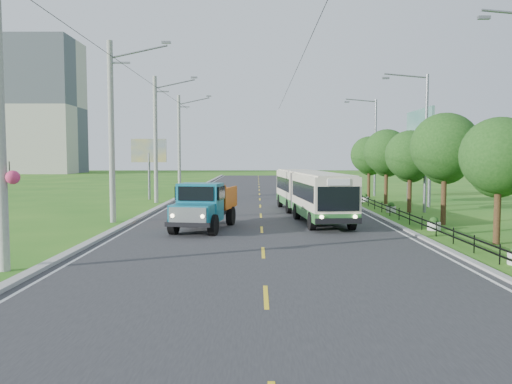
{
  "coord_description": "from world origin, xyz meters",
  "views": [
    {
      "loc": [
        -0.23,
        -18.71,
        3.63
      ],
      "look_at": [
        -0.29,
        6.09,
        1.9
      ],
      "focal_mm": 35.0,
      "sensor_mm": 36.0,
      "label": 1
    }
  ],
  "objects_px": {
    "planter_mid": "(391,208)",
    "bus": "(310,190)",
    "pole_nearest": "(2,116)",
    "tree_second": "(499,160)",
    "planter_near": "(434,224)",
    "pole_far": "(180,143)",
    "tree_fourth": "(410,158)",
    "tree_back": "(369,157)",
    "pole_near": "(112,131)",
    "billboard_right": "(419,135)",
    "pole_mid": "(156,139)",
    "tree_third": "(445,151)",
    "tree_fifth": "(387,154)",
    "streetlight_mid": "(424,138)",
    "dump_truck": "(205,203)",
    "billboard_left": "(149,154)",
    "planter_far": "(365,198)",
    "streetlight_far": "(374,144)"
  },
  "relations": [
    {
      "from": "planter_mid",
      "to": "tree_fifth",
      "type": "bearing_deg",
      "value": 78.44
    },
    {
      "from": "pole_mid",
      "to": "billboard_left",
      "type": "xyz_separation_m",
      "value": [
        -1.24,
        3.0,
        -1.23
      ]
    },
    {
      "from": "pole_far",
      "to": "dump_truck",
      "type": "relative_size",
      "value": 1.69
    },
    {
      "from": "pole_mid",
      "to": "bus",
      "type": "bearing_deg",
      "value": -39.96
    },
    {
      "from": "pole_far",
      "to": "bus",
      "type": "bearing_deg",
      "value": -62.31
    },
    {
      "from": "tree_third",
      "to": "billboard_right",
      "type": "xyz_separation_m",
      "value": [
        2.44,
        11.86,
        1.36
      ]
    },
    {
      "from": "pole_nearest",
      "to": "tree_second",
      "type": "bearing_deg",
      "value": 15.86
    },
    {
      "from": "pole_mid",
      "to": "streetlight_far",
      "type": "height_order",
      "value": "pole_mid"
    },
    {
      "from": "pole_far",
      "to": "tree_fourth",
      "type": "bearing_deg",
      "value": -46.15
    },
    {
      "from": "pole_nearest",
      "to": "planter_mid",
      "type": "relative_size",
      "value": 14.93
    },
    {
      "from": "pole_far",
      "to": "streetlight_far",
      "type": "xyz_separation_m",
      "value": [
        18.9,
        -5.0,
        -0.19
      ]
    },
    {
      "from": "streetlight_mid",
      "to": "tree_third",
      "type": "bearing_deg",
      "value": -97.64
    },
    {
      "from": "tree_third",
      "to": "tree_fourth",
      "type": "height_order",
      "value": "tree_third"
    },
    {
      "from": "tree_third",
      "to": "billboard_left",
      "type": "distance_m",
      "value": 25.02
    },
    {
      "from": "tree_back",
      "to": "planter_far",
      "type": "height_order",
      "value": "tree_back"
    },
    {
      "from": "pole_near",
      "to": "pole_far",
      "type": "relative_size",
      "value": 1.0
    },
    {
      "from": "streetlight_far",
      "to": "planter_mid",
      "type": "bearing_deg",
      "value": -98.3
    },
    {
      "from": "tree_third",
      "to": "planter_mid",
      "type": "xyz_separation_m",
      "value": [
        -1.26,
        5.86,
        -3.7
      ]
    },
    {
      "from": "planter_far",
      "to": "billboard_left",
      "type": "relative_size",
      "value": 0.13
    },
    {
      "from": "pole_near",
      "to": "streetlight_far",
      "type": "relative_size",
      "value": 1.1
    },
    {
      "from": "tree_second",
      "to": "planter_near",
      "type": "height_order",
      "value": "tree_second"
    },
    {
      "from": "tree_back",
      "to": "streetlight_mid",
      "type": "distance_m",
      "value": 12.23
    },
    {
      "from": "planter_far",
      "to": "dump_truck",
      "type": "height_order",
      "value": "dump_truck"
    },
    {
      "from": "pole_nearest",
      "to": "streetlight_mid",
      "type": "xyz_separation_m",
      "value": [
        18.88,
        17.0,
        -0.03
      ]
    },
    {
      "from": "pole_mid",
      "to": "tree_second",
      "type": "bearing_deg",
      "value": -46.15
    },
    {
      "from": "tree_second",
      "to": "tree_fourth",
      "type": "relative_size",
      "value": 0.98
    },
    {
      "from": "planter_mid",
      "to": "bus",
      "type": "height_order",
      "value": "bus"
    },
    {
      "from": "tree_back",
      "to": "pole_near",
      "type": "bearing_deg",
      "value": -136.59
    },
    {
      "from": "pole_near",
      "to": "planter_mid",
      "type": "distance_m",
      "value": 18.23
    },
    {
      "from": "planter_mid",
      "to": "billboard_left",
      "type": "height_order",
      "value": "billboard_left"
    },
    {
      "from": "tree_third",
      "to": "billboard_right",
      "type": "relative_size",
      "value": 0.82
    },
    {
      "from": "tree_second",
      "to": "planter_near",
      "type": "xyz_separation_m",
      "value": [
        -1.26,
        3.86,
        -3.23
      ]
    },
    {
      "from": "tree_third",
      "to": "bus",
      "type": "distance_m",
      "value": 8.05
    },
    {
      "from": "pole_nearest",
      "to": "tree_second",
      "type": "height_order",
      "value": "pole_nearest"
    },
    {
      "from": "planter_mid",
      "to": "dump_truck",
      "type": "relative_size",
      "value": 0.11
    },
    {
      "from": "pole_far",
      "to": "tree_fourth",
      "type": "xyz_separation_m",
      "value": [
        18.12,
        -18.86,
        -1.51
      ]
    },
    {
      "from": "pole_near",
      "to": "streetlight_mid",
      "type": "bearing_deg",
      "value": 14.81
    },
    {
      "from": "pole_mid",
      "to": "planter_mid",
      "type": "height_order",
      "value": "pole_mid"
    },
    {
      "from": "pole_far",
      "to": "tree_back",
      "type": "height_order",
      "value": "pole_far"
    },
    {
      "from": "planter_mid",
      "to": "pole_mid",
      "type": "bearing_deg",
      "value": 157.46
    },
    {
      "from": "pole_mid",
      "to": "planter_mid",
      "type": "xyz_separation_m",
      "value": [
        16.86,
        -7.0,
        -4.81
      ]
    },
    {
      "from": "pole_mid",
      "to": "planter_near",
      "type": "relative_size",
      "value": 14.93
    },
    {
      "from": "pole_near",
      "to": "billboard_right",
      "type": "height_order",
      "value": "pole_near"
    },
    {
      "from": "streetlight_far",
      "to": "bus",
      "type": "xyz_separation_m",
      "value": [
        -7.67,
        -16.41,
        -3.29
      ]
    },
    {
      "from": "tree_back",
      "to": "planter_near",
      "type": "bearing_deg",
      "value": -93.57
    },
    {
      "from": "planter_mid",
      "to": "billboard_right",
      "type": "relative_size",
      "value": 0.09
    },
    {
      "from": "pole_far",
      "to": "tree_fourth",
      "type": "relative_size",
      "value": 1.85
    },
    {
      "from": "streetlight_far",
      "to": "billboard_left",
      "type": "height_order",
      "value": "streetlight_far"
    },
    {
      "from": "tree_fifth",
      "to": "tree_back",
      "type": "bearing_deg",
      "value": 90.0
    },
    {
      "from": "pole_mid",
      "to": "tree_third",
      "type": "distance_m",
      "value": 22.25
    }
  ]
}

